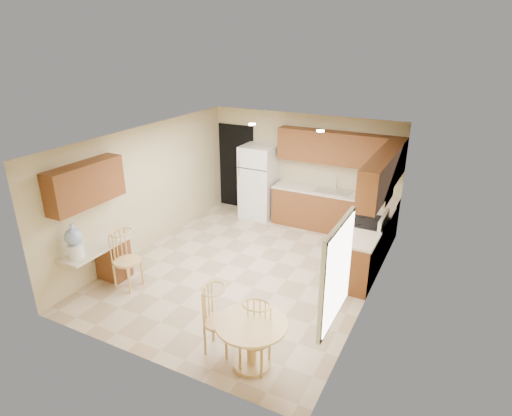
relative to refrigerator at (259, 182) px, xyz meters
The scene contains 30 objects.
floor 2.72m from the refrigerator, 68.40° to the right, with size 5.50×5.50×0.00m, color #C5AE8F.
ceiling 3.05m from the refrigerator, 68.40° to the right, with size 4.50×5.50×0.02m, color white.
wall_back 1.08m from the refrigerator, 20.23° to the left, with size 4.50×0.02×2.50m, color #CAB988.
wall_front 5.25m from the refrigerator, 79.55° to the right, with size 4.50×0.02×2.50m, color #CAB988.
wall_left 2.76m from the refrigerator, 118.44° to the right, with size 0.02×5.50×2.50m, color #CAB988.
wall_right 4.02m from the refrigerator, 36.87° to the right, with size 0.02×5.50×2.50m, color #CAB988.
doorway 0.89m from the refrigerator, 157.27° to the left, with size 0.90×0.02×2.10m, color black.
base_cab_back 1.88m from the refrigerator, ahead, with size 2.75×0.60×0.87m, color brown.
counter_back 1.83m from the refrigerator, ahead, with size 2.75×0.63×0.04m, color beige.
base_cab_right_a 2.98m from the refrigerator, 10.64° to the right, with size 0.60×0.59×0.87m, color brown.
counter_right_a 2.95m from the refrigerator, 10.64° to the right, with size 0.63×0.59×0.04m, color beige.
base_cab_right_b 3.55m from the refrigerator, 34.59° to the right, with size 0.60×0.80×0.87m, color brown.
counter_right_b 3.52m from the refrigerator, 34.59° to the right, with size 0.63×0.80×0.04m, color beige.
upper_cab_back 2.08m from the refrigerator, ahead, with size 2.75×0.33×0.70m, color brown.
upper_cab_right 3.40m from the refrigerator, 21.41° to the right, with size 0.33×2.42×0.70m, color brown.
upper_cab_left 4.27m from the refrigerator, 105.84° to the right, with size 0.33×1.40×0.70m, color brown.
sink 1.80m from the refrigerator, ahead, with size 0.78×0.44×0.01m, color silver.
range_hood 3.24m from the refrigerator, 22.46° to the right, with size 0.50×0.76×0.14m, color silver.
desk_pedestal 3.90m from the refrigerator, 105.76° to the right, with size 0.48×0.42×0.72m, color brown.
desk_top 4.23m from the refrigerator, 104.36° to the right, with size 0.50×1.20×0.04m, color beige.
window 5.34m from the refrigerator, 53.21° to the right, with size 0.06×1.12×1.30m.
can_light_a 2.06m from the refrigerator, 69.44° to the right, with size 0.14×0.14×0.02m, color white.
can_light_b 2.73m from the refrigerator, 32.96° to the right, with size 0.14×0.14×0.02m, color white.
refrigerator is the anchor object (origin of this frame).
stove 3.15m from the refrigerator, 22.99° to the right, with size 0.65×0.76×1.09m.
dining_table 5.12m from the refrigerator, 64.26° to the right, with size 0.94×0.94×0.69m.
chair_table_a 4.91m from the refrigerator, 70.10° to the right, with size 0.43×0.56×0.98m.
chair_table_b 5.22m from the refrigerator, 64.19° to the right, with size 0.42×0.42×0.94m.
chair_desk 4.00m from the refrigerator, 98.65° to the right, with size 0.46×0.59×1.03m.
water_crock 4.59m from the refrigerator, 103.24° to the right, with size 0.28×0.28×0.57m.
Camera 1 is at (3.37, -6.18, 4.09)m, focal length 30.00 mm.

